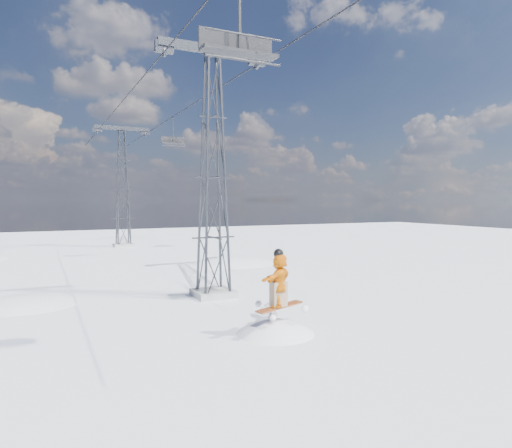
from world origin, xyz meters
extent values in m
plane|color=white|center=(0.00, 0.00, 0.00)|extent=(120.00, 120.00, 0.00)
sphere|color=white|center=(6.00, 18.00, -9.50)|extent=(20.00, 20.00, 20.00)
cube|color=#999999|center=(0.80, 8.00, 0.15)|extent=(1.80, 1.80, 0.30)
cube|color=#303338|center=(0.80, 8.00, 11.25)|extent=(5.00, 0.35, 0.35)
cube|color=#303338|center=(-1.40, 8.00, 11.05)|extent=(0.80, 0.25, 0.50)
cube|color=#303338|center=(3.00, 8.00, 11.05)|extent=(0.80, 0.25, 0.50)
cube|color=#999999|center=(0.80, 33.00, 0.15)|extent=(1.80, 1.80, 0.30)
cube|color=#303338|center=(0.80, 33.00, 11.25)|extent=(5.00, 0.35, 0.35)
cube|color=#303338|center=(-1.40, 33.00, 11.05)|extent=(0.80, 0.25, 0.50)
cube|color=#303338|center=(3.00, 33.00, 11.05)|extent=(0.80, 0.25, 0.50)
cylinder|color=black|center=(-1.40, 19.50, 10.85)|extent=(0.06, 51.00, 0.06)
cylinder|color=black|center=(3.00, 19.50, 10.85)|extent=(0.06, 51.00, 0.06)
sphere|color=white|center=(0.64, 1.60, -1.75)|extent=(4.40, 4.40, 4.40)
cube|color=#D85E1C|center=(0.64, 1.30, 0.97)|extent=(1.84, 0.77, 0.16)
imported|color=orange|center=(0.64, 1.30, 1.86)|extent=(1.63, 1.34, 1.75)
cube|color=#92755A|center=(0.64, 1.30, 1.39)|extent=(0.61, 0.58, 0.80)
sphere|color=black|center=(0.64, 1.30, 2.72)|extent=(0.33, 0.33, 0.33)
cylinder|color=black|center=(-1.40, -0.18, 9.65)|extent=(0.09, 0.09, 2.39)
cube|color=black|center=(-1.40, -0.18, 8.46)|extent=(2.18, 0.49, 0.09)
cube|color=black|center=(-1.40, 0.06, 8.78)|extent=(2.18, 0.07, 0.60)
cylinder|color=black|center=(-1.40, -0.45, 8.18)|extent=(2.18, 0.07, 0.07)
cylinder|color=black|center=(-1.40, -0.50, 8.84)|extent=(2.18, 0.05, 0.05)
cylinder|color=black|center=(3.00, 22.86, 9.85)|extent=(0.07, 0.07, 2.01)
cube|color=black|center=(3.00, 22.86, 8.84)|extent=(1.83, 0.41, 0.07)
cube|color=black|center=(3.00, 23.06, 9.11)|extent=(1.83, 0.05, 0.50)
cylinder|color=black|center=(3.00, 22.64, 8.61)|extent=(1.83, 0.05, 0.05)
cylinder|color=black|center=(3.00, 22.59, 9.16)|extent=(1.83, 0.05, 0.05)
camera|label=1|loc=(-6.41, -11.73, 4.46)|focal=32.00mm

